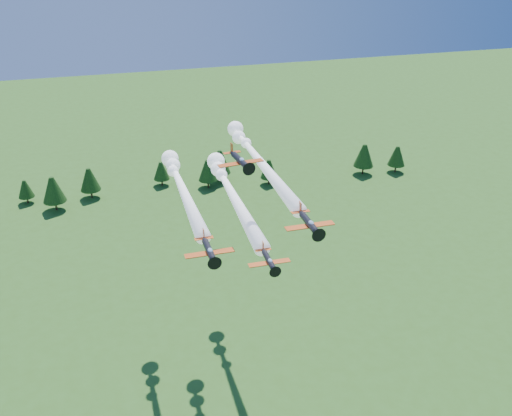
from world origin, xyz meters
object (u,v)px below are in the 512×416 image
object	(u,v)px
plane_left	(181,185)
plane_right	(257,157)
plane_slot	(240,160)
plane_lead	(230,190)

from	to	relation	value
plane_left	plane_right	size ratio (longest dim) A/B	0.86
plane_slot	plane_lead	bearing A→B (deg)	79.26
plane_left	plane_right	xyz separation A→B (m)	(16.62, 3.77, 2.48)
plane_lead	plane_left	bearing A→B (deg)	139.13
plane_left	plane_right	distance (m)	17.22
plane_slot	plane_right	bearing A→B (deg)	61.06
plane_right	plane_slot	world-z (taller)	plane_slot
plane_left	plane_slot	size ratio (longest dim) A/B	5.62
plane_lead	plane_right	xyz separation A→B (m)	(8.53, 11.06, 1.40)
plane_right	plane_slot	bearing A→B (deg)	-112.70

